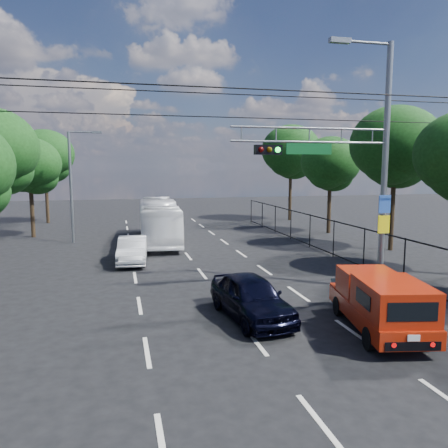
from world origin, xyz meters
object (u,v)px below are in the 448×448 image
object	(u,v)px
signal_mast	(357,156)
white_bus	(159,221)
white_van	(132,250)
red_pickup	(380,301)
navy_hatchback	(251,297)

from	to	relation	value
signal_mast	white_bus	bearing A→B (deg)	115.83
white_bus	white_van	xyz separation A→B (m)	(-1.90, -6.07, -0.72)
signal_mast	red_pickup	xyz separation A→B (m)	(-1.51, -4.14, -4.32)
white_van	navy_hatchback	bearing A→B (deg)	-65.38
white_van	white_bus	bearing A→B (deg)	76.97
white_bus	white_van	bearing A→B (deg)	-104.60
navy_hatchback	white_bus	bearing A→B (deg)	88.95
signal_mast	navy_hatchback	distance (m)	6.99
navy_hatchback	signal_mast	bearing A→B (deg)	17.24
red_pickup	white_van	size ratio (longest dim) A/B	1.22
white_bus	white_van	world-z (taller)	white_bus
signal_mast	red_pickup	world-z (taller)	signal_mast
navy_hatchback	white_bus	world-z (taller)	white_bus
red_pickup	navy_hatchback	distance (m)	3.89
navy_hatchback	white_van	bearing A→B (deg)	103.53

